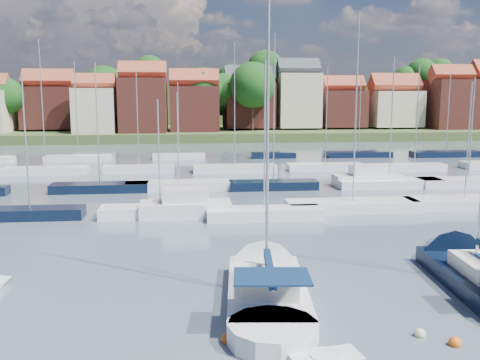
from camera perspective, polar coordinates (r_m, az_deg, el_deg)
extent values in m
plane|color=#404B57|center=(61.66, -0.97, 0.37)|extent=(260.00, 260.00, 0.00)
cube|color=silver|center=(25.07, 2.90, -12.28)|extent=(4.37, 8.77, 1.20)
cone|color=silver|center=(30.04, 2.36, -8.60)|extent=(3.92, 4.45, 3.52)
cylinder|color=silver|center=(21.20, 3.53, -16.45)|extent=(3.86, 3.86, 1.20)
cube|color=silver|center=(24.19, 2.99, -10.69)|extent=(2.81, 3.76, 0.70)
cylinder|color=#B2B2B7|center=(23.94, 2.99, 7.39)|extent=(0.14, 0.14, 15.65)
cylinder|color=#B2B2B7|center=(22.80, 3.17, -9.68)|extent=(0.58, 4.68, 0.10)
cube|color=#0D2241|center=(22.75, 3.18, -9.32)|extent=(0.75, 4.47, 0.35)
cube|color=#0D2241|center=(21.26, 3.42, -10.24)|extent=(3.19, 2.41, 0.08)
cube|color=black|center=(29.37, 24.27, -9.85)|extent=(4.22, 8.71, 1.20)
cone|color=black|center=(33.98, 20.45, -7.08)|extent=(3.85, 4.39, 3.52)
cylinder|color=silver|center=(19.84, 9.13, -18.24)|extent=(1.15, 1.15, 0.31)
sphere|color=#D85914|center=(21.46, -1.39, -16.84)|extent=(0.48, 0.48, 0.48)
sphere|color=beige|center=(22.96, 18.63, -15.53)|extent=(0.45, 0.45, 0.45)
sphere|color=#D85914|center=(30.35, 5.35, -8.95)|extent=(0.43, 0.43, 0.43)
sphere|color=#D85914|center=(22.66, 21.93, -16.07)|extent=(0.49, 0.49, 0.49)
cube|color=black|center=(43.82, -21.47, -3.42)|extent=(8.01, 2.24, 1.00)
cylinder|color=#B2B2B7|center=(43.02, -21.90, 3.85)|extent=(0.12, 0.12, 10.16)
cube|color=silver|center=(41.93, -8.50, -3.43)|extent=(9.22, 2.58, 1.00)
cylinder|color=#B2B2B7|center=(41.19, -8.65, 2.82)|extent=(0.12, 0.12, 8.18)
cube|color=silver|center=(40.78, 2.59, -3.69)|extent=(8.78, 2.46, 1.00)
cylinder|color=#B2B2B7|center=(39.88, 2.65, 4.78)|extent=(0.12, 0.12, 11.06)
cube|color=silver|center=(44.48, 11.92, -2.80)|extent=(10.79, 3.02, 1.00)
cylinder|color=#B2B2B7|center=(43.56, 12.27, 7.47)|extent=(0.12, 0.12, 14.87)
cube|color=silver|center=(48.66, 22.79, -2.30)|extent=(10.13, 2.84, 1.00)
cylinder|color=#B2B2B7|center=(47.96, 23.18, 3.92)|extent=(0.12, 0.12, 9.59)
cube|color=silver|center=(41.66, -5.82, -3.24)|extent=(7.00, 2.60, 1.40)
cube|color=silver|center=(41.44, -5.85, -1.76)|extent=(3.50, 2.20, 1.30)
cube|color=black|center=(53.74, -14.70, -0.86)|extent=(9.30, 2.60, 1.00)
cylinder|color=#B2B2B7|center=(53.05, -14.98, 5.79)|extent=(0.12, 0.12, 11.48)
cube|color=silver|center=(53.49, -6.56, -0.66)|extent=(10.40, 2.91, 1.00)
cylinder|color=#B2B2B7|center=(52.88, -6.66, 4.56)|extent=(0.12, 0.12, 8.77)
cube|color=black|center=(53.50, 3.57, -0.62)|extent=(8.80, 2.46, 1.00)
cylinder|color=#B2B2B7|center=(52.75, 3.66, 7.62)|extent=(0.12, 0.12, 14.33)
cube|color=silver|center=(56.59, 15.58, -0.40)|extent=(10.73, 3.00, 1.00)
cylinder|color=#B2B2B7|center=(55.92, 15.87, 6.25)|extent=(0.12, 0.12, 12.14)
cube|color=silver|center=(60.03, 23.15, -0.27)|extent=(10.48, 2.93, 1.00)
cylinder|color=#B2B2B7|center=(59.44, 23.49, 5.10)|extent=(0.12, 0.12, 10.28)
cube|color=silver|center=(56.67, 13.46, -0.15)|extent=(7.00, 2.60, 1.40)
cube|color=silver|center=(56.50, 13.50, 0.95)|extent=(3.50, 2.20, 1.30)
cube|color=silver|center=(67.55, -19.98, 0.89)|extent=(9.71, 2.72, 1.00)
cylinder|color=#B2B2B7|center=(66.95, -20.35, 7.63)|extent=(0.12, 0.12, 14.88)
cube|color=silver|center=(66.06, -10.73, 1.10)|extent=(8.49, 2.38, 1.00)
cylinder|color=#B2B2B7|center=(65.50, -10.89, 6.44)|extent=(0.12, 0.12, 11.31)
cube|color=silver|center=(65.40, -0.57, 1.18)|extent=(10.16, 2.85, 1.00)
cylinder|color=#B2B2B7|center=(64.78, -0.58, 8.03)|extent=(0.12, 0.12, 14.59)
cube|color=silver|center=(67.54, 9.08, 1.32)|extent=(9.53, 2.67, 1.00)
cylinder|color=#B2B2B7|center=(66.99, 9.22, 6.80)|extent=(0.12, 0.12, 11.91)
cube|color=silver|center=(69.93, 18.10, 1.25)|extent=(7.62, 2.13, 1.00)
cylinder|color=#B2B2B7|center=(69.39, 18.37, 6.62)|extent=(0.12, 0.12, 12.13)
cube|color=silver|center=(79.20, -16.84, 2.18)|extent=(9.24, 2.59, 1.00)
cylinder|color=#B2B2B7|center=(78.70, -17.08, 7.31)|extent=(0.12, 0.12, 13.17)
cube|color=silver|center=(78.53, -6.52, 2.46)|extent=(7.57, 2.12, 1.00)
cylinder|color=#B2B2B7|center=(78.08, -6.60, 6.56)|extent=(0.12, 0.12, 10.24)
cube|color=black|center=(79.80, 3.57, 2.61)|extent=(6.58, 1.84, 1.00)
cylinder|color=#B2B2B7|center=(79.42, 3.60, 5.84)|extent=(0.12, 0.12, 8.01)
cube|color=black|center=(82.91, 12.52, 2.65)|extent=(9.92, 2.78, 1.00)
cylinder|color=#B2B2B7|center=(82.47, 12.66, 6.77)|extent=(0.12, 0.12, 10.92)
cube|color=black|center=(87.14, 21.09, 2.56)|extent=(10.55, 2.95, 1.00)
cylinder|color=#B2B2B7|center=(86.71, 21.33, 6.67)|extent=(0.12, 0.12, 11.51)
cube|color=#3D4B25|center=(138.10, -3.81, 5.34)|extent=(200.00, 70.00, 3.00)
cube|color=#3D4B25|center=(162.85, -4.18, 7.57)|extent=(200.00, 60.00, 14.00)
cube|color=brown|center=(121.85, -19.62, 7.28)|extent=(10.37, 9.97, 8.73)
cube|color=brown|center=(121.85, -19.76, 9.93)|extent=(10.57, 5.13, 5.13)
cube|color=beige|center=(111.12, -15.15, 7.11)|extent=(8.09, 8.80, 8.96)
cube|color=brown|center=(111.09, -15.27, 9.93)|extent=(8.25, 4.00, 4.00)
cube|color=brown|center=(110.95, -10.25, 7.80)|extent=(9.36, 10.17, 10.97)
cube|color=brown|center=(111.01, -10.35, 11.22)|extent=(9.54, 4.63, 4.63)
cube|color=brown|center=(112.42, -4.89, 7.53)|extent=(9.90, 8.56, 9.42)
cube|color=brown|center=(112.41, -4.93, 10.55)|extent=(10.10, 4.90, 4.90)
cube|color=brown|center=(118.26, 1.00, 7.95)|extent=(10.59, 8.93, 9.49)
cube|color=#383A42|center=(118.29, 1.01, 10.88)|extent=(10.80, 5.24, 5.24)
cube|color=beige|center=(119.17, 6.18, 8.42)|extent=(9.01, 8.61, 11.65)
cube|color=#383A42|center=(119.29, 6.24, 11.75)|extent=(9.19, 4.46, 4.46)
cube|color=brown|center=(122.99, 10.86, 7.49)|extent=(9.10, 9.34, 8.00)
cube|color=brown|center=(122.96, 10.93, 9.87)|extent=(9.28, 4.50, 4.50)
cube|color=beige|center=(126.52, 16.07, 7.31)|extent=(10.86, 9.59, 7.88)
cube|color=brown|center=(126.49, 16.17, 9.69)|extent=(11.07, 5.37, 5.37)
cube|color=brown|center=(128.99, 21.44, 7.49)|extent=(9.18, 9.96, 10.97)
cube|color=brown|center=(129.04, 21.61, 10.42)|extent=(9.36, 4.54, 4.54)
cylinder|color=#382619|center=(149.72, 18.69, 8.32)|extent=(0.50, 0.50, 4.47)
sphere|color=#1D4E18|center=(149.80, 18.81, 10.64)|extent=(8.18, 8.18, 8.18)
cylinder|color=#382619|center=(117.10, -1.71, 6.41)|extent=(0.50, 0.50, 4.46)
sphere|color=#1D4E18|center=(116.96, -1.73, 9.37)|extent=(8.15, 8.15, 8.15)
cylinder|color=#382619|center=(135.95, 2.71, 8.78)|extent=(0.50, 0.50, 5.15)
sphere|color=#1D4E18|center=(136.08, 2.73, 11.72)|extent=(9.41, 9.41, 9.41)
cylinder|color=#382619|center=(137.26, -9.56, 8.71)|extent=(0.50, 0.50, 4.56)
sphere|color=#1D4E18|center=(137.37, -9.63, 11.29)|extent=(8.34, 8.34, 8.34)
cylinder|color=#382619|center=(127.32, -14.19, 6.51)|extent=(0.50, 0.50, 5.15)
sphere|color=#1D4E18|center=(127.22, -14.31, 9.66)|extent=(9.42, 9.42, 9.42)
cylinder|color=#382619|center=(132.31, -20.79, 7.41)|extent=(0.50, 0.50, 3.42)
sphere|color=#1D4E18|center=(132.30, -20.91, 9.41)|extent=(6.26, 6.26, 6.26)
cylinder|color=#382619|center=(126.99, 2.65, 6.46)|extent=(0.50, 0.50, 3.77)
sphere|color=#1D4E18|center=(126.86, 2.67, 8.77)|extent=(6.89, 6.89, 6.89)
cylinder|color=#382619|center=(112.69, 1.33, 6.50)|extent=(0.50, 0.50, 5.21)
sphere|color=#1D4E18|center=(112.58, 1.34, 10.09)|extent=(9.53, 9.53, 9.53)
cylinder|color=#382619|center=(139.76, 22.89, 5.84)|extent=(0.50, 0.50, 2.97)
sphere|color=#1D4E18|center=(139.63, 22.99, 7.49)|extent=(5.44, 5.44, 5.44)
cylinder|color=#382619|center=(114.66, -3.94, 6.43)|extent=(0.50, 0.50, 4.84)
sphere|color=#1D4E18|center=(114.54, -3.98, 9.71)|extent=(8.85, 8.85, 8.85)
cylinder|color=#382619|center=(148.26, 17.20, 8.26)|extent=(0.50, 0.50, 3.72)
sphere|color=#1D4E18|center=(148.30, 17.29, 10.21)|extent=(6.80, 6.80, 6.80)
cylinder|color=#382619|center=(129.42, 21.42, 5.95)|extent=(0.50, 0.50, 4.05)
sphere|color=#1D4E18|center=(129.29, 21.57, 8.38)|extent=(7.40, 7.40, 7.40)
cylinder|color=#382619|center=(119.08, -23.54, 5.59)|extent=(0.50, 0.50, 4.00)
sphere|color=#1D4E18|center=(118.94, -23.70, 8.20)|extent=(7.32, 7.32, 7.32)
cylinder|color=#382619|center=(134.55, -0.84, 8.50)|extent=(0.50, 0.50, 3.93)
sphere|color=#1D4E18|center=(134.60, -0.84, 10.77)|extent=(7.19, 7.19, 7.19)
cylinder|color=#382619|center=(126.26, 10.61, 6.31)|extent=(0.50, 0.50, 3.82)
sphere|color=#1D4E18|center=(126.13, 10.68, 8.67)|extent=(6.99, 6.99, 6.99)
cylinder|color=#382619|center=(114.62, -12.14, 5.91)|extent=(0.50, 0.50, 3.48)
sphere|color=#1D4E18|center=(114.47, -12.22, 8.27)|extent=(6.37, 6.37, 6.37)
cylinder|color=#382619|center=(138.74, 21.04, 5.93)|extent=(0.50, 0.50, 2.99)
sphere|color=#1D4E18|center=(138.61, 21.14, 7.60)|extent=(5.46, 5.46, 5.46)
cylinder|color=#382619|center=(120.24, -1.76, 6.19)|extent=(0.50, 0.50, 3.25)
sphere|color=#1D4E18|center=(120.09, -1.77, 8.29)|extent=(5.94, 5.94, 5.94)
cylinder|color=#382619|center=(121.62, -4.96, 6.13)|extent=(0.50, 0.50, 2.98)
sphere|color=#1D4E18|center=(121.48, -4.99, 8.04)|extent=(5.46, 5.46, 5.46)
cylinder|color=#382619|center=(158.73, 20.38, 8.56)|extent=(0.50, 0.50, 4.29)
sphere|color=#1D4E18|center=(158.83, 20.50, 10.66)|extent=(7.84, 7.84, 7.84)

